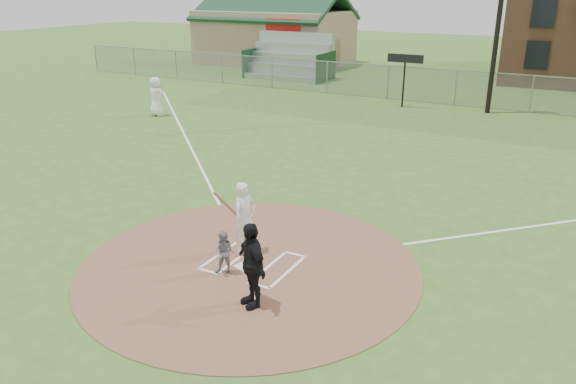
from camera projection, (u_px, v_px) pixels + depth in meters
The scene contains 13 objects.
ground at pixel (250, 266), 13.90m from camera, with size 140.00×140.00×0.00m, color #386321.
dirt_circle at pixel (250, 265), 13.90m from camera, with size 8.40×8.40×0.02m, color brown.
home_plate at pixel (247, 266), 13.81m from camera, with size 0.47×0.47×0.03m, color white.
foul_line_third at pixel (186, 138), 25.32m from camera, with size 0.10×24.00×0.01m, color white.
catcher at pixel (225, 253), 13.30m from camera, with size 0.53×0.41×1.09m, color gray.
umpire at pixel (251, 265), 11.87m from camera, with size 1.13×0.47×1.93m, color black.
ondeck_player at pixel (156, 97), 29.30m from camera, with size 0.99×0.64×2.03m, color white.
batters_boxes at pixel (253, 262), 14.02m from camera, with size 2.08×1.88×0.01m.
batter_at_plate at pixel (245, 218), 14.25m from camera, with size 0.85×1.02×1.91m.
outfield_fence at pixel (456, 88), 31.69m from camera, with size 56.08×0.08×2.03m.
bleachers at pixel (289, 56), 40.73m from camera, with size 6.08×3.20×3.20m.
clubhouse at pixel (275, 35), 48.28m from camera, with size 12.20×8.71×6.23m.
scoreboard_sign at pixel (405, 64), 30.84m from camera, with size 2.00×0.10×2.93m.
Camera 1 is at (6.71, -10.45, 6.58)m, focal length 35.00 mm.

